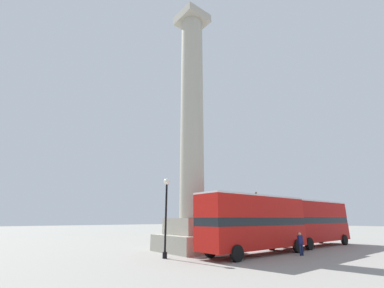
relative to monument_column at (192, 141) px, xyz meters
name	(u,v)px	position (x,y,z in m)	size (l,w,h in m)	color
ground_plane	(192,251)	(0.00, 0.00, -9.46)	(200.00, 200.00, 0.00)	gray
monument_column	(192,141)	(0.00, 0.00, 0.00)	(4.98, 4.98, 24.59)	#A39E8E
bus_a	(313,221)	(11.92, -4.39, -7.11)	(10.07, 2.82, 4.25)	#A80F0C
bus_b	(255,221)	(2.29, -4.77, -7.10)	(10.12, 2.71, 4.27)	#B7140F
equestrian_statue	(258,228)	(12.43, 2.70, -7.92)	(4.72, 4.35, 5.80)	#A39E8E
street_lamp	(166,210)	(-3.91, -1.95, -6.32)	(0.45, 0.45, 5.36)	black
pedestrian_near_lamp	(301,243)	(4.57, -6.97, -8.60)	(0.44, 0.23, 1.59)	#192347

